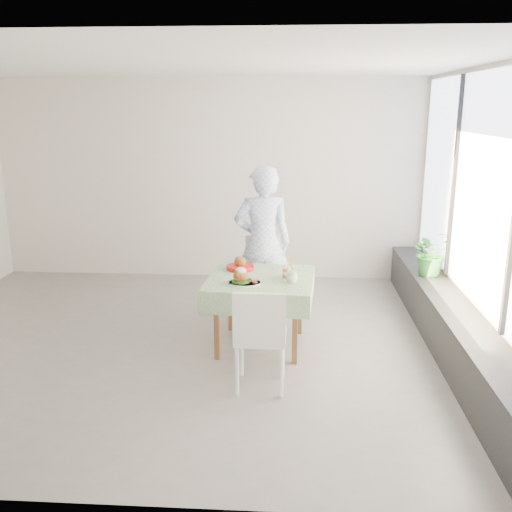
# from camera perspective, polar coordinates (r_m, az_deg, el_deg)

# --- Properties ---
(floor) EXTENTS (6.00, 6.00, 0.00)m
(floor) POSITION_cam_1_polar(r_m,az_deg,el_deg) (6.11, -7.84, -8.66)
(floor) COLOR slate
(floor) RESTS_ON ground
(ceiling) EXTENTS (6.00, 6.00, 0.00)m
(ceiling) POSITION_cam_1_polar(r_m,az_deg,el_deg) (5.62, -8.89, 18.53)
(ceiling) COLOR white
(ceiling) RESTS_ON ground
(wall_back) EXTENTS (6.00, 0.02, 2.80)m
(wall_back) POSITION_cam_1_polar(r_m,az_deg,el_deg) (8.14, -4.73, 7.57)
(wall_back) COLOR silver
(wall_back) RESTS_ON ground
(wall_front) EXTENTS (6.00, 0.02, 2.80)m
(wall_front) POSITION_cam_1_polar(r_m,az_deg,el_deg) (3.37, -17.02, -3.49)
(wall_front) COLOR silver
(wall_front) RESTS_ON ground
(wall_right) EXTENTS (0.02, 5.00, 2.80)m
(wall_right) POSITION_cam_1_polar(r_m,az_deg,el_deg) (5.87, 21.74, 3.75)
(wall_right) COLOR silver
(wall_right) RESTS_ON ground
(window_pane) EXTENTS (0.01, 4.80, 2.18)m
(window_pane) POSITION_cam_1_polar(r_m,az_deg,el_deg) (5.82, 21.69, 6.18)
(window_pane) COLOR #D1E0F9
(window_pane) RESTS_ON ground
(window_ledge) EXTENTS (0.40, 4.80, 0.50)m
(window_ledge) POSITION_cam_1_polar(r_m,az_deg,el_deg) (6.12, 18.92, -6.80)
(window_ledge) COLOR black
(window_ledge) RESTS_ON ground
(cafe_table) EXTENTS (1.11, 1.11, 0.74)m
(cafe_table) POSITION_cam_1_polar(r_m,az_deg,el_deg) (5.84, 0.46, -4.79)
(cafe_table) COLOR brown
(cafe_table) RESTS_ON ground
(chair_far) EXTENTS (0.51, 0.51, 0.95)m
(chair_far) POSITION_cam_1_polar(r_m,az_deg,el_deg) (6.67, 0.96, -3.78)
(chair_far) COLOR white
(chair_far) RESTS_ON ground
(chair_near) EXTENTS (0.45, 0.45, 0.93)m
(chair_near) POSITION_cam_1_polar(r_m,az_deg,el_deg) (5.07, 0.45, -10.04)
(chair_near) COLOR white
(chair_near) RESTS_ON ground
(diner) EXTENTS (0.71, 0.52, 1.79)m
(diner) POSITION_cam_1_polar(r_m,az_deg,el_deg) (6.49, 0.68, 1.25)
(diner) COLOR #95B5EF
(diner) RESTS_ON ground
(main_dish) EXTENTS (0.32, 0.32, 0.17)m
(main_dish) POSITION_cam_1_polar(r_m,az_deg,el_deg) (5.53, -1.35, -2.25)
(main_dish) COLOR white
(main_dish) RESTS_ON cafe_table
(juice_cup_orange) EXTENTS (0.09, 0.09, 0.27)m
(juice_cup_orange) POSITION_cam_1_polar(r_m,az_deg,el_deg) (5.72, 3.09, -1.60)
(juice_cup_orange) COLOR white
(juice_cup_orange) RESTS_ON cafe_table
(juice_cup_lemonade) EXTENTS (0.10, 0.10, 0.29)m
(juice_cup_lemonade) POSITION_cam_1_polar(r_m,az_deg,el_deg) (5.58, 3.64, -1.97)
(juice_cup_lemonade) COLOR white
(juice_cup_lemonade) RESTS_ON cafe_table
(second_dish) EXTENTS (0.29, 0.29, 0.14)m
(second_dish) POSITION_cam_1_polar(r_m,az_deg,el_deg) (6.02, -1.58, -0.98)
(second_dish) COLOR red
(second_dish) RESTS_ON cafe_table
(potted_plant) EXTENTS (0.60, 0.56, 0.54)m
(potted_plant) POSITION_cam_1_polar(r_m,az_deg,el_deg) (6.91, 17.15, 0.34)
(potted_plant) COLOR #2C7326
(potted_plant) RESTS_ON window_ledge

